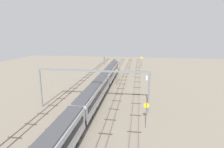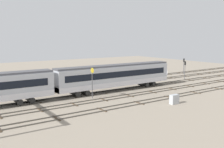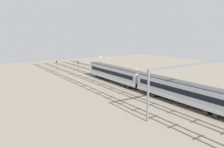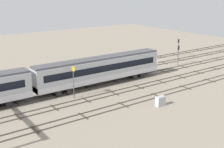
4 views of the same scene
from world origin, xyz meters
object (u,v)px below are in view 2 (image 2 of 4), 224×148
(signal_light_trackside_departure, at_px, (184,64))
(relay_cabinet, at_px, (174,99))
(speed_sign_mid_trackside, at_px, (92,79))
(signal_light_trackside_approach, at_px, (185,67))

(signal_light_trackside_departure, xyz_separation_m, relay_cabinet, (-26.37, -20.66, -2.10))
(relay_cabinet, bearing_deg, signal_light_trackside_departure, 38.08)
(speed_sign_mid_trackside, distance_m, signal_light_trackside_approach, 28.62)
(signal_light_trackside_approach, bearing_deg, speed_sign_mid_trackside, -170.66)
(signal_light_trackside_approach, xyz_separation_m, signal_light_trackside_departure, (6.59, 5.96, -0.02))
(signal_light_trackside_departure, bearing_deg, speed_sign_mid_trackside, -163.07)
(signal_light_trackside_approach, height_order, signal_light_trackside_departure, signal_light_trackside_approach)
(signal_light_trackside_approach, height_order, relay_cabinet, signal_light_trackside_approach)
(speed_sign_mid_trackside, bearing_deg, relay_cabinet, -49.90)
(signal_light_trackside_departure, height_order, relay_cabinet, signal_light_trackside_departure)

